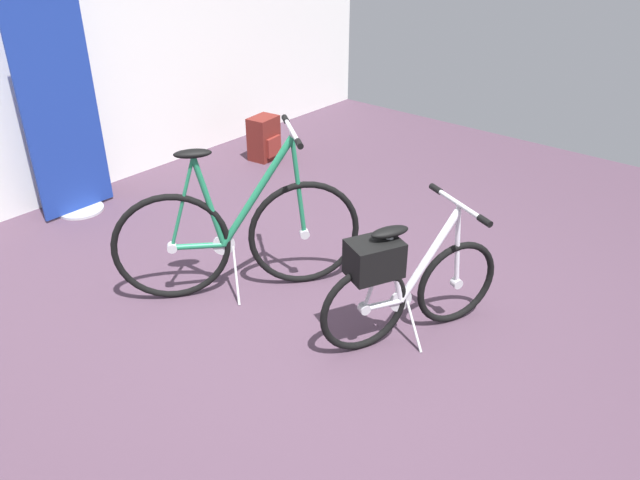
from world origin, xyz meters
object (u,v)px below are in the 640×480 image
at_px(display_bike_left, 239,235).
at_px(backpack_on_floor, 264,138).
at_px(floor_banner_stand, 62,117).
at_px(folding_bike_foreground, 402,280).

bearing_deg(display_bike_left, backpack_on_floor, 40.99).
relative_size(floor_banner_stand, backpack_on_floor, 4.21).
distance_m(display_bike_left, backpack_on_floor, 2.31).
distance_m(floor_banner_stand, backpack_on_floor, 1.91).
distance_m(folding_bike_foreground, backpack_on_floor, 2.98).
height_order(floor_banner_stand, backpack_on_floor, floor_banner_stand).
xyz_separation_m(display_bike_left, backpack_on_floor, (1.74, 1.51, -0.20)).
bearing_deg(floor_banner_stand, folding_bike_foreground, -84.44).
xyz_separation_m(floor_banner_stand, display_bike_left, (0.05, -1.84, -0.38)).
bearing_deg(backpack_on_floor, display_bike_left, -139.01).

